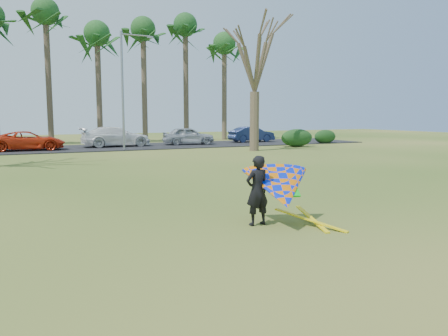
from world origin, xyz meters
name	(u,v)px	position (x,y,z in m)	size (l,w,h in m)	color
ground	(264,228)	(0.00, 0.00, 0.00)	(100.00, 100.00, 0.00)	#235212
parking_strip	(87,148)	(0.00, 25.00, 0.03)	(46.00, 7.00, 0.06)	black
palm_5	(45,14)	(-2.00, 31.00, 10.52)	(4.84, 4.84, 12.24)	#4B3C2D
palm_6	(97,35)	(2.00, 31.00, 9.17)	(4.84, 4.84, 10.84)	brown
palm_7	(143,31)	(6.00, 31.00, 9.85)	(4.84, 4.84, 11.54)	#49392B
palm_8	(185,27)	(10.00, 31.00, 10.52)	(4.84, 4.84, 12.24)	#4D3C2E
palm_9	(224,45)	(14.00, 31.00, 9.17)	(4.84, 4.84, 10.84)	brown
bare_tree_right	(255,53)	(10.00, 18.00, 6.57)	(6.27, 6.27, 9.21)	brown
streetlight	(125,85)	(2.16, 22.00, 4.46)	(2.28, 0.18, 8.00)	gray
hedge_near	(297,138)	(14.85, 19.89, 0.68)	(2.73, 1.24, 1.37)	#163B15
hedge_far	(325,137)	(19.23, 21.96, 0.59)	(2.12, 1.00, 1.18)	#143613
car_2	(29,141)	(-3.92, 24.26, 0.71)	(2.14, 4.64, 1.29)	red
car_3	(116,137)	(2.16, 25.29, 0.81)	(2.09, 5.14, 1.49)	white
car_4	(188,136)	(7.92, 25.06, 0.77)	(1.67, 4.14, 1.41)	#A2A8B0
car_5	(252,134)	(14.14, 25.75, 0.73)	(1.42, 4.07, 1.34)	navy
kite_flyer	(279,188)	(0.42, 0.08, 0.84)	(2.13, 2.39, 2.02)	black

